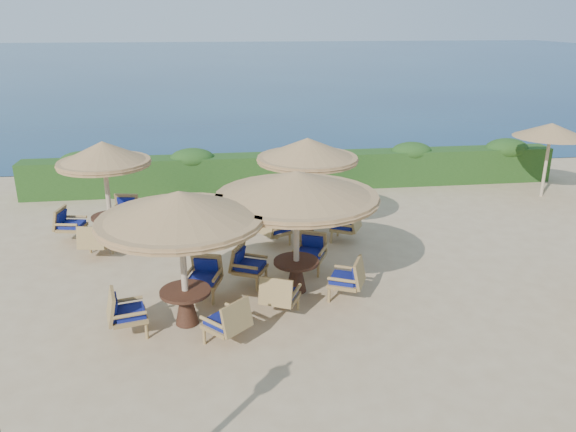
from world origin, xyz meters
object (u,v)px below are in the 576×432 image
(cafe_set_0, at_px, (181,228))
(cafe_set_1, at_px, (297,205))
(cafe_set_3, at_px, (106,179))
(extra_parasol, at_px, (551,130))
(cafe_set_4, at_px, (307,168))

(cafe_set_0, bearing_deg, cafe_set_1, 25.22)
(cafe_set_3, bearing_deg, cafe_set_0, -65.21)
(extra_parasol, distance_m, cafe_set_1, 10.58)
(extra_parasol, bearing_deg, cafe_set_4, -163.44)
(cafe_set_3, bearing_deg, extra_parasol, 9.27)
(extra_parasol, relative_size, cafe_set_0, 0.79)
(cafe_set_0, height_order, cafe_set_1, same)
(cafe_set_0, xyz_separation_m, cafe_set_1, (2.27, 1.07, -0.01))
(cafe_set_0, bearing_deg, extra_parasol, 30.76)
(extra_parasol, bearing_deg, cafe_set_1, -147.92)
(cafe_set_0, distance_m, cafe_set_1, 2.51)
(extra_parasol, xyz_separation_m, cafe_set_0, (-11.23, -6.68, -0.21))
(cafe_set_1, bearing_deg, cafe_set_3, 141.66)
(cafe_set_0, relative_size, cafe_set_1, 0.90)
(extra_parasol, distance_m, cafe_set_3, 13.50)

